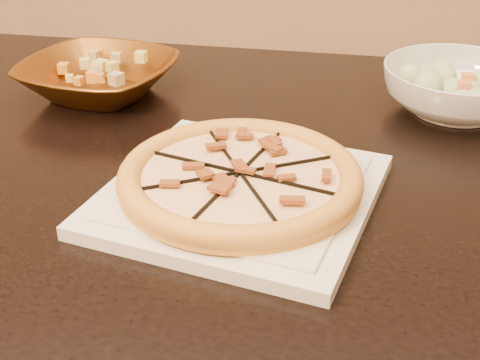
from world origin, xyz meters
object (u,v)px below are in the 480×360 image
at_px(dining_table, 202,205).
at_px(plate, 240,193).
at_px(pizza, 240,177).
at_px(bronze_bowl, 99,78).
at_px(salad_bowl, 458,89).

relative_size(dining_table, plate, 3.81).
xyz_separation_m(pizza, bronze_bowl, (-0.28, 0.33, -0.00)).
distance_m(bronze_bowl, salad_bowl, 0.60).
bearing_deg(dining_table, bronze_bowl, 137.51).
bearing_deg(dining_table, salad_bowl, 24.54).
distance_m(dining_table, plate, 0.19).
distance_m(dining_table, salad_bowl, 0.45).
relative_size(plate, bronze_bowl, 1.58).
distance_m(plate, bronze_bowl, 0.43).
bearing_deg(bronze_bowl, pizza, -49.67).
height_order(plate, bronze_bowl, bronze_bowl).
relative_size(dining_table, salad_bowl, 6.25).
bearing_deg(salad_bowl, bronze_bowl, 179.24).
relative_size(bronze_bowl, salad_bowl, 1.04).
distance_m(pizza, salad_bowl, 0.45).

